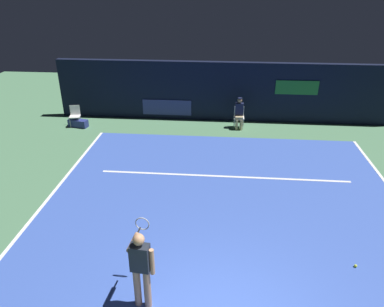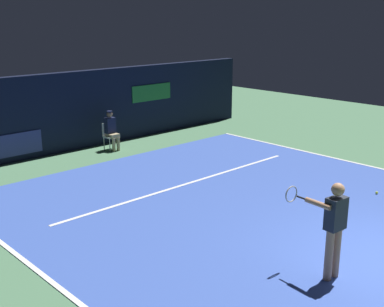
% 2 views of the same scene
% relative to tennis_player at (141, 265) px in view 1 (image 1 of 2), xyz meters
% --- Properties ---
extents(ground_plane, '(30.31, 30.31, 0.00)m').
position_rel_tennis_player_xyz_m(ground_plane, '(1.52, 3.51, -0.99)').
color(ground_plane, '#4C7A56').
extents(court_surface, '(10.28, 10.04, 0.01)m').
position_rel_tennis_player_xyz_m(court_surface, '(1.52, 3.51, -0.98)').
color(court_surface, '#3856B2').
rests_on(court_surface, ground).
extents(line_sideline_right, '(0.10, 10.04, 0.01)m').
position_rel_tennis_player_xyz_m(line_sideline_right, '(-3.57, 3.51, -0.97)').
color(line_sideline_right, white).
rests_on(line_sideline_right, court_surface).
extents(line_service, '(8.02, 0.10, 0.01)m').
position_rel_tennis_player_xyz_m(line_service, '(1.52, 5.27, -0.97)').
color(line_service, white).
rests_on(line_service, court_surface).
extents(back_wall, '(14.98, 0.33, 2.60)m').
position_rel_tennis_player_xyz_m(back_wall, '(1.52, 10.59, 0.31)').
color(back_wall, black).
rests_on(back_wall, ground).
extents(tennis_player, '(0.54, 0.97, 1.73)m').
position_rel_tennis_player_xyz_m(tennis_player, '(0.00, 0.00, 0.00)').
color(tennis_player, tan).
rests_on(tennis_player, ground).
extents(line_judge_on_chair, '(0.44, 0.53, 1.32)m').
position_rel_tennis_player_xyz_m(line_judge_on_chair, '(2.11, 9.61, -0.30)').
color(line_judge_on_chair, white).
rests_on(line_judge_on_chair, ground).
extents(courtside_chair_near, '(0.51, 0.49, 0.88)m').
position_rel_tennis_player_xyz_m(courtside_chair_near, '(-4.93, 9.27, -0.49)').
color(courtside_chair_near, white).
rests_on(courtside_chair_near, ground).
extents(tennis_ball, '(0.07, 0.07, 0.07)m').
position_rel_tennis_player_xyz_m(tennis_ball, '(4.50, 1.41, -0.94)').
color(tennis_ball, '#CCE033').
rests_on(tennis_ball, court_surface).
extents(equipment_bag, '(0.89, 0.50, 0.32)m').
position_rel_tennis_player_xyz_m(equipment_bag, '(-4.79, 9.15, -0.83)').
color(equipment_bag, navy).
rests_on(equipment_bag, ground).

